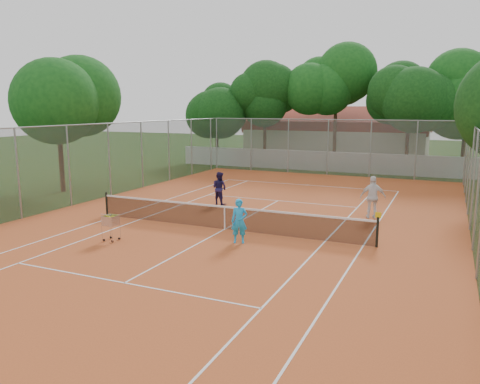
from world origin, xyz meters
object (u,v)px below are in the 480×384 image
at_px(player_far_right, 373,197).
at_px(ball_hopper, 111,227).
at_px(tennis_net, 225,217).
at_px(player_near, 239,221).
at_px(clubhouse, 337,135).
at_px(player_far_left, 219,188).

height_order(player_far_right, ball_hopper, player_far_right).
relative_size(tennis_net, player_near, 7.37).
relative_size(player_far_right, ball_hopper, 1.80).
bearing_deg(clubhouse, player_far_left, -90.92).
bearing_deg(ball_hopper, tennis_net, 36.02).
relative_size(clubhouse, ball_hopper, 15.71).
relative_size(player_near, player_far_right, 0.86).
xyz_separation_m(player_near, player_far_left, (-3.71, 5.80, 0.02)).
distance_m(tennis_net, player_far_left, 4.95).
height_order(clubhouse, player_far_left, clubhouse).
relative_size(player_far_left, ball_hopper, 1.59).
height_order(player_far_left, player_far_right, player_far_right).
xyz_separation_m(clubhouse, player_near, (3.31, -30.48, -1.37)).
bearing_deg(clubhouse, tennis_net, -86.05).
bearing_deg(player_near, player_far_right, 36.35).
distance_m(player_near, player_far_right, 7.03).
bearing_deg(ball_hopper, clubhouse, 78.32).
height_order(tennis_net, player_near, player_near).
bearing_deg(ball_hopper, player_far_right, 33.16).
height_order(tennis_net, ball_hopper, ball_hopper).
bearing_deg(player_near, ball_hopper, -179.95).
distance_m(player_far_left, player_far_right, 7.50).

